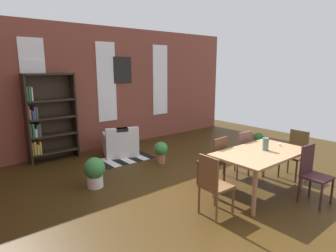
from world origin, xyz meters
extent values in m
plane|color=#38250D|center=(0.00, 0.00, 0.00)|extent=(10.90, 10.90, 0.00)
cube|color=brown|center=(0.00, 4.25, 1.63)|extent=(8.84, 0.12, 3.25)
cube|color=white|center=(-1.83, 4.18, 1.79)|extent=(0.55, 0.02, 2.11)
cube|color=white|center=(0.00, 4.18, 1.79)|extent=(0.55, 0.02, 2.11)
cube|color=white|center=(1.83, 4.18, 1.79)|extent=(0.55, 0.02, 2.11)
cube|color=#9E734E|center=(0.61, -0.24, 0.75)|extent=(1.70, 0.99, 0.04)
cylinder|color=#9E734E|center=(-0.14, -0.63, 0.36)|extent=(0.07, 0.07, 0.73)
cylinder|color=#9E734E|center=(1.36, -0.63, 0.36)|extent=(0.07, 0.07, 0.73)
cylinder|color=#9E734E|center=(-0.14, 0.16, 0.36)|extent=(0.07, 0.07, 0.73)
cylinder|color=#9E734E|center=(1.36, 0.16, 0.36)|extent=(0.07, 0.07, 0.73)
cylinder|color=#4C7266|center=(0.72, -0.24, 0.88)|extent=(0.10, 0.10, 0.23)
cylinder|color=silver|center=(1.17, -0.25, 0.79)|extent=(0.04, 0.04, 0.05)
cube|color=#3B1E22|center=(0.99, -1.03, 0.45)|extent=(0.42, 0.42, 0.04)
cube|color=#3B1E22|center=(1.00, -0.85, 0.70)|extent=(0.38, 0.05, 0.50)
cylinder|color=#3B1E22|center=(0.80, -1.20, 0.21)|extent=(0.04, 0.04, 0.43)
cylinder|color=#3B1E22|center=(1.16, -1.22, 0.21)|extent=(0.04, 0.04, 0.43)
cylinder|color=#3B1E22|center=(0.82, -0.84, 0.21)|extent=(0.04, 0.04, 0.43)
cylinder|color=#3B1E22|center=(1.18, -0.86, 0.21)|extent=(0.04, 0.04, 0.43)
cube|color=#51301E|center=(0.23, 0.56, 0.45)|extent=(0.44, 0.44, 0.04)
cube|color=#51301E|center=(0.24, 0.38, 0.70)|extent=(0.38, 0.07, 0.50)
cylinder|color=#51301E|center=(0.39, 0.76, 0.21)|extent=(0.04, 0.04, 0.43)
cylinder|color=#51301E|center=(0.03, 0.72, 0.21)|extent=(0.04, 0.04, 0.43)
cylinder|color=#51301E|center=(0.42, 0.40, 0.21)|extent=(0.04, 0.04, 0.43)
cylinder|color=#51301E|center=(0.06, 0.36, 0.21)|extent=(0.04, 0.04, 0.43)
cube|color=brown|center=(0.99, 0.56, 0.45)|extent=(0.42, 0.42, 0.04)
cube|color=brown|center=(0.98, 0.37, 0.70)|extent=(0.38, 0.05, 0.50)
cylinder|color=brown|center=(1.18, 0.73, 0.21)|extent=(0.04, 0.04, 0.43)
cylinder|color=brown|center=(0.82, 0.75, 0.21)|extent=(0.04, 0.04, 0.43)
cylinder|color=brown|center=(1.16, 0.37, 0.21)|extent=(0.04, 0.04, 0.43)
cylinder|color=brown|center=(0.80, 0.39, 0.21)|extent=(0.04, 0.04, 0.43)
cube|color=#4E3C20|center=(1.76, -0.24, 0.45)|extent=(0.40, 0.40, 0.04)
cube|color=#4E3C20|center=(1.94, -0.24, 0.70)|extent=(0.03, 0.38, 0.50)
cylinder|color=#4E3C20|center=(1.58, -0.05, 0.21)|extent=(0.04, 0.04, 0.43)
cylinder|color=#4E3C20|center=(1.57, -0.41, 0.21)|extent=(0.04, 0.04, 0.43)
cylinder|color=#4E3C20|center=(1.94, -0.06, 0.21)|extent=(0.04, 0.04, 0.43)
cylinder|color=#4E3C20|center=(1.93, -0.42, 0.21)|extent=(0.04, 0.04, 0.43)
cube|color=brown|center=(-0.54, -0.24, 0.45)|extent=(0.41, 0.41, 0.04)
cube|color=brown|center=(-0.73, -0.23, 0.70)|extent=(0.04, 0.38, 0.50)
cylinder|color=brown|center=(-0.37, -0.42, 0.21)|extent=(0.04, 0.04, 0.43)
cylinder|color=brown|center=(-0.36, -0.06, 0.21)|extent=(0.04, 0.04, 0.43)
cylinder|color=brown|center=(-0.73, -0.41, 0.21)|extent=(0.04, 0.04, 0.43)
cylinder|color=brown|center=(-0.72, -0.05, 0.21)|extent=(0.04, 0.04, 0.43)
cube|color=#2D2319|center=(-2.11, 3.97, 1.03)|extent=(0.04, 0.34, 2.06)
cube|color=#2D2319|center=(-1.02, 3.97, 1.03)|extent=(0.04, 0.34, 2.06)
cube|color=#2D2319|center=(-1.57, 4.14, 1.03)|extent=(1.13, 0.01, 2.06)
cube|color=#2D2319|center=(-1.57, 3.97, 0.21)|extent=(1.09, 0.34, 0.04)
cube|color=orange|center=(-2.07, 3.97, 0.37)|extent=(0.05, 0.23, 0.30)
cube|color=gold|center=(-2.02, 3.97, 0.38)|extent=(0.04, 0.27, 0.31)
cube|color=gold|center=(-1.96, 3.97, 0.34)|extent=(0.05, 0.27, 0.23)
cube|color=gold|center=(-1.90, 3.97, 0.37)|extent=(0.04, 0.28, 0.29)
cube|color=#2D2319|center=(-1.57, 3.97, 0.62)|extent=(1.09, 0.34, 0.04)
cube|color=#33724C|center=(-2.07, 3.97, 0.79)|extent=(0.04, 0.23, 0.31)
cube|color=#33724C|center=(-2.02, 3.97, 0.79)|extent=(0.04, 0.28, 0.31)
cube|color=white|center=(-1.97, 3.97, 0.73)|extent=(0.04, 0.29, 0.19)
cube|color=#4C4C51|center=(-1.92, 3.97, 0.77)|extent=(0.04, 0.21, 0.27)
cube|color=#4C4C51|center=(-1.88, 3.97, 0.79)|extent=(0.04, 0.23, 0.30)
cube|color=#2D2319|center=(-1.57, 3.97, 1.03)|extent=(1.09, 0.34, 0.04)
cube|color=#8C4C8C|center=(-2.08, 3.97, 1.20)|extent=(0.03, 0.25, 0.31)
cube|color=gold|center=(-2.04, 3.97, 1.16)|extent=(0.03, 0.19, 0.22)
cube|color=#284C8C|center=(-1.99, 3.97, 1.14)|extent=(0.04, 0.27, 0.19)
cube|color=#8C4C8C|center=(-1.95, 3.97, 1.19)|extent=(0.03, 0.25, 0.28)
cube|color=#33724C|center=(-1.91, 3.97, 1.19)|extent=(0.03, 0.23, 0.27)
cube|color=#2D2319|center=(-1.57, 3.97, 1.44)|extent=(1.09, 0.34, 0.04)
cube|color=#33724C|center=(-2.07, 3.97, 1.62)|extent=(0.04, 0.23, 0.32)
cube|color=#33724C|center=(-2.02, 3.97, 1.62)|extent=(0.04, 0.23, 0.33)
cube|color=white|center=(-1.97, 3.97, 1.61)|extent=(0.03, 0.26, 0.30)
cube|color=#2D2319|center=(-1.57, 3.97, 2.04)|extent=(1.09, 0.34, 0.04)
cube|color=silver|center=(-0.13, 3.34, 0.20)|extent=(1.02, 1.02, 0.40)
cube|color=silver|center=(-0.23, 3.04, 0.57)|extent=(0.81, 0.42, 0.35)
cube|color=silver|center=(0.19, 3.23, 0.48)|extent=(0.36, 0.72, 0.15)
cube|color=silver|center=(-0.44, 3.46, 0.48)|extent=(0.36, 0.72, 0.15)
cube|color=black|center=(-0.23, 3.04, 0.71)|extent=(0.32, 0.26, 0.08)
cylinder|color=#9E6042|center=(3.26, 1.53, 0.07)|extent=(0.22, 0.22, 0.15)
sphere|color=#2D6B33|center=(3.26, 1.53, 0.26)|extent=(0.27, 0.27, 0.27)
cylinder|color=#9E6042|center=(0.26, 2.14, 0.11)|extent=(0.20, 0.20, 0.22)
sphere|color=#387F42|center=(0.26, 2.14, 0.35)|extent=(0.32, 0.32, 0.32)
cylinder|color=silver|center=(-1.52, 1.85, 0.11)|extent=(0.30, 0.30, 0.21)
sphere|color=#387F42|center=(-1.52, 1.85, 0.37)|extent=(0.39, 0.39, 0.39)
cube|color=black|center=(-0.84, 2.92, 0.00)|extent=(0.19, 0.77, 0.01)
cube|color=white|center=(-0.64, 2.92, 0.00)|extent=(0.19, 0.77, 0.01)
cube|color=black|center=(-0.45, 2.92, 0.00)|extent=(0.19, 0.77, 0.01)
cube|color=white|center=(-0.26, 2.92, 0.00)|extent=(0.19, 0.77, 0.01)
cube|color=black|center=(-0.07, 2.92, 0.00)|extent=(0.19, 0.77, 0.01)
cube|color=white|center=(0.13, 2.92, 0.00)|extent=(0.19, 0.77, 0.01)
cube|color=black|center=(0.32, 2.92, 0.00)|extent=(0.19, 0.77, 0.01)
cube|color=black|center=(0.50, 4.18, 2.11)|extent=(0.56, 0.03, 0.72)
camera|label=1|loc=(-3.62, -2.85, 2.20)|focal=30.38mm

